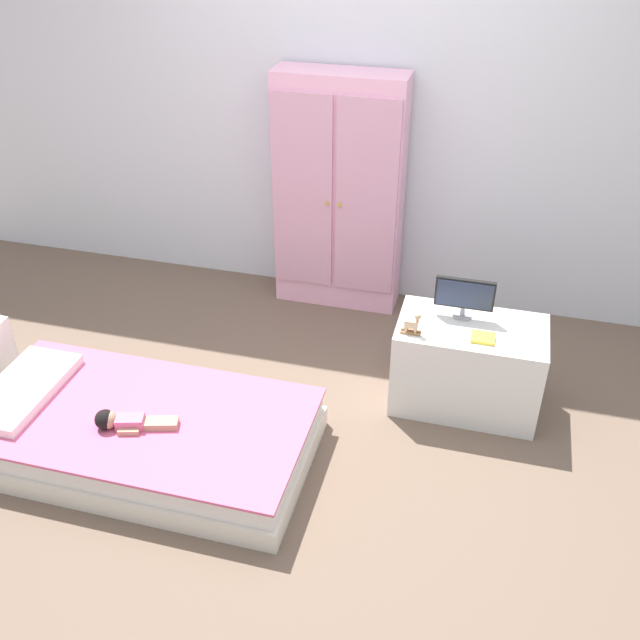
{
  "coord_description": "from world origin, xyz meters",
  "views": [
    {
      "loc": [
        0.84,
        -2.63,
        2.54
      ],
      "look_at": [
        0.06,
        0.31,
        0.54
      ],
      "focal_mm": 40.08,
      "sensor_mm": 36.0,
      "label": 1
    }
  ],
  "objects_px": {
    "wardrobe": "(339,195)",
    "tv_monitor": "(465,296)",
    "book_yellow": "(483,338)",
    "bed": "(142,433)",
    "rocking_horse_toy": "(413,324)",
    "doll": "(121,421)",
    "tv_stand": "(467,366)"
  },
  "relations": [
    {
      "from": "doll",
      "to": "tv_monitor",
      "type": "distance_m",
      "value": 1.81
    },
    {
      "from": "tv_stand",
      "to": "book_yellow",
      "type": "bearing_deg",
      "value": -60.16
    },
    {
      "from": "wardrobe",
      "to": "tv_monitor",
      "type": "distance_m",
      "value": 1.19
    },
    {
      "from": "doll",
      "to": "wardrobe",
      "type": "relative_size",
      "value": 0.26
    },
    {
      "from": "bed",
      "to": "rocking_horse_toy",
      "type": "distance_m",
      "value": 1.46
    },
    {
      "from": "tv_stand",
      "to": "tv_monitor",
      "type": "xyz_separation_m",
      "value": [
        -0.06,
        0.08,
        0.38
      ]
    },
    {
      "from": "doll",
      "to": "tv_monitor",
      "type": "xyz_separation_m",
      "value": [
        1.49,
        0.98,
        0.35
      ]
    },
    {
      "from": "tv_monitor",
      "to": "book_yellow",
      "type": "bearing_deg",
      "value": -55.34
    },
    {
      "from": "tv_stand",
      "to": "tv_monitor",
      "type": "height_order",
      "value": "tv_monitor"
    },
    {
      "from": "bed",
      "to": "book_yellow",
      "type": "bearing_deg",
      "value": 24.03
    },
    {
      "from": "doll",
      "to": "rocking_horse_toy",
      "type": "distance_m",
      "value": 1.5
    },
    {
      "from": "tv_monitor",
      "to": "book_yellow",
      "type": "height_order",
      "value": "tv_monitor"
    },
    {
      "from": "rocking_horse_toy",
      "to": "book_yellow",
      "type": "relative_size",
      "value": 1.05
    },
    {
      "from": "bed",
      "to": "wardrobe",
      "type": "bearing_deg",
      "value": 70.79
    },
    {
      "from": "rocking_horse_toy",
      "to": "tv_monitor",
      "type": "bearing_deg",
      "value": 43.48
    },
    {
      "from": "bed",
      "to": "tv_stand",
      "type": "xyz_separation_m",
      "value": [
        1.52,
        0.8,
        0.13
      ]
    },
    {
      "from": "doll",
      "to": "tv_stand",
      "type": "height_order",
      "value": "tv_stand"
    },
    {
      "from": "wardrobe",
      "to": "book_yellow",
      "type": "bearing_deg",
      "value": -45.08
    },
    {
      "from": "tv_monitor",
      "to": "book_yellow",
      "type": "distance_m",
      "value": 0.25
    },
    {
      "from": "tv_monitor",
      "to": "rocking_horse_toy",
      "type": "bearing_deg",
      "value": -136.52
    },
    {
      "from": "wardrobe",
      "to": "book_yellow",
      "type": "height_order",
      "value": "wardrobe"
    },
    {
      "from": "bed",
      "to": "tv_monitor",
      "type": "xyz_separation_m",
      "value": [
        1.45,
        0.88,
        0.51
      ]
    },
    {
      "from": "tv_monitor",
      "to": "bed",
      "type": "bearing_deg",
      "value": -148.88
    },
    {
      "from": "wardrobe",
      "to": "book_yellow",
      "type": "distance_m",
      "value": 1.42
    },
    {
      "from": "bed",
      "to": "rocking_horse_toy",
      "type": "relative_size",
      "value": 13.57
    },
    {
      "from": "wardrobe",
      "to": "tv_monitor",
      "type": "height_order",
      "value": "wardrobe"
    },
    {
      "from": "book_yellow",
      "to": "tv_monitor",
      "type": "bearing_deg",
      "value": 124.66
    },
    {
      "from": "wardrobe",
      "to": "tv_monitor",
      "type": "relative_size",
      "value": 4.93
    },
    {
      "from": "bed",
      "to": "doll",
      "type": "bearing_deg",
      "value": -108.81
    },
    {
      "from": "rocking_horse_toy",
      "to": "book_yellow",
      "type": "bearing_deg",
      "value": 6.58
    },
    {
      "from": "rocking_horse_toy",
      "to": "tv_stand",
      "type": "bearing_deg",
      "value": 25.68
    },
    {
      "from": "doll",
      "to": "book_yellow",
      "type": "bearing_deg",
      "value": 26.54
    }
  ]
}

